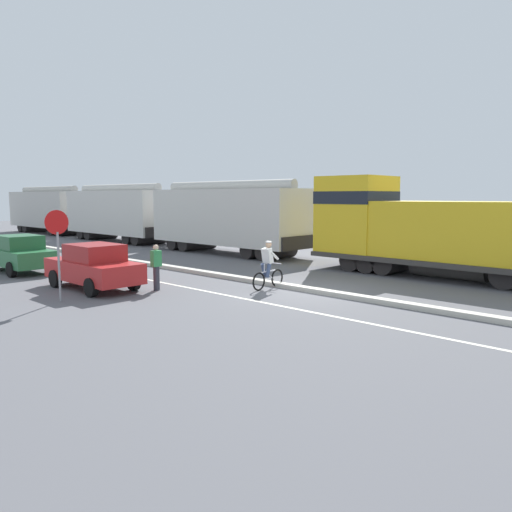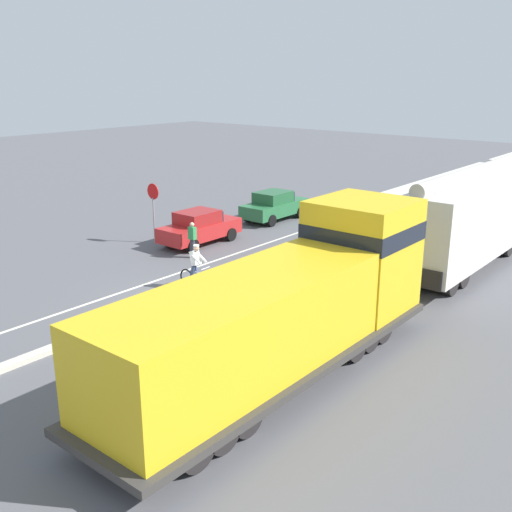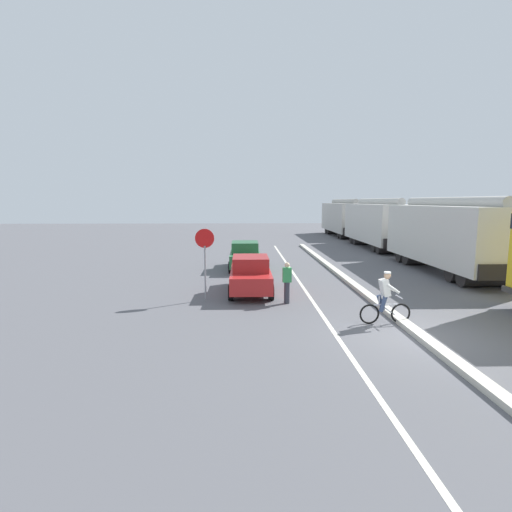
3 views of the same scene
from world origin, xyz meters
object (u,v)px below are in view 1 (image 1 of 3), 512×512
hopper_car_middle (119,213)px  parked_car_red (94,266)px  stop_sign (57,238)px  hopper_car_trailing (49,210)px  locomotive (431,233)px  pedestrian_by_cars (156,267)px  parked_car_green (19,253)px  cyclist (268,266)px  hopper_car_lead (227,218)px

hopper_car_middle → parked_car_red: hopper_car_middle is taller
stop_sign → hopper_car_trailing: bearing=66.2°
locomotive → hopper_car_trailing: bearing=90.0°
hopper_car_middle → parked_car_red: (-10.98, -16.27, -1.26)m
hopper_car_middle → pedestrian_by_cars: (-9.59, -18.11, -1.23)m
hopper_car_middle → hopper_car_trailing: bearing=90.0°
hopper_car_trailing → pedestrian_by_cars: size_ratio=6.54×
locomotive → stop_sign: (-12.81, 6.28, 0.23)m
parked_car_green → pedestrian_by_cars: 8.12m
hopper_car_middle → pedestrian_by_cars: 20.53m
parked_car_red → parked_car_green: bearing=92.0°
hopper_car_trailing → cyclist: 33.09m
pedestrian_by_cars → hopper_car_trailing: bearing=72.1°
parked_car_green → pedestrian_by_cars: bearing=-78.6°
hopper_car_trailing → parked_car_red: size_ratio=2.52×
locomotive → parked_car_red: bearing=145.7°
hopper_car_lead → stop_sign: bearing=-155.3°
hopper_car_lead → hopper_car_trailing: (0.00, 23.20, 0.00)m
locomotive → cyclist: bearing=156.0°
parked_car_red → cyclist: bearing=-46.5°
parked_car_green → stop_sign: bearing=-102.4°
hopper_car_trailing → stop_sign: hopper_car_trailing is taller
parked_car_green → cyclist: bearing=-67.0°
hopper_car_middle → parked_car_green: (-11.19, -10.15, -1.26)m
cyclist → hopper_car_middle: bearing=72.2°
locomotive → parked_car_red: size_ratio=2.76×
hopper_car_middle → pedestrian_by_cars: bearing=-117.9°
hopper_car_lead → cyclist: 11.43m
pedestrian_by_cars → hopper_car_lead: bearing=34.2°
hopper_car_middle → pedestrian_by_cars: hopper_car_middle is taller
stop_sign → pedestrian_by_cars: (3.22, -0.63, -1.18)m
locomotive → parked_car_green: locomotive is taller
locomotive → parked_car_green: (-11.19, 13.60, -0.98)m
cyclist → parked_car_red: bearing=133.5°
parked_car_green → cyclist: 11.55m
parked_car_red → parked_car_green: (-0.22, 6.11, 0.00)m
locomotive → hopper_car_middle: locomotive is taller
parked_car_red → locomotive: bearing=-34.3°
hopper_car_trailing → pedestrian_by_cars: hopper_car_trailing is taller
hopper_car_lead → cyclist: hopper_car_lead is taller
hopper_car_lead → hopper_car_trailing: size_ratio=1.00×
hopper_car_trailing → cyclist: bearing=-101.7°
locomotive → hopper_car_lead: locomotive is taller
cyclist → locomotive: bearing=-24.0°
hopper_car_lead → parked_car_red: 11.99m
locomotive → pedestrian_by_cars: locomotive is taller
parked_car_green → hopper_car_middle: bearing=42.2°
pedestrian_by_cars → parked_car_green: bearing=101.4°
parked_car_green → stop_sign: size_ratio=1.46×
hopper_car_lead → pedestrian_by_cars: size_ratio=6.54×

